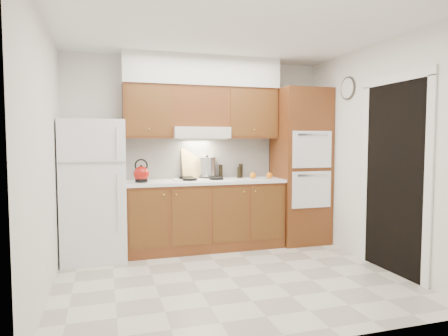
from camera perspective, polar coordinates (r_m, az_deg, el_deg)
name	(u,v)px	position (r m, az deg, el deg)	size (l,w,h in m)	color
floor	(230,277)	(4.45, 0.86, -15.34)	(3.60, 3.60, 0.00)	beige
ceiling	(230,31)	(4.35, 0.90, 18.98)	(3.60, 3.60, 0.00)	white
wall_back	(198,153)	(5.65, -3.75, 2.21)	(3.60, 0.02, 2.60)	white
wall_left	(45,159)	(4.04, -24.23, 1.16)	(0.02, 3.00, 2.60)	white
wall_right	(375,155)	(5.05, 20.72, 1.75)	(0.02, 3.00, 2.60)	white
fridge	(94,190)	(5.18, -18.13, -3.02)	(0.75, 0.72, 1.72)	white
base_cabinets	(205,216)	(5.46, -2.74, -6.83)	(2.11, 0.60, 0.90)	brown
countertop	(205,181)	(5.38, -2.73, -1.93)	(2.13, 0.62, 0.04)	white
backsplash	(200,158)	(5.65, -3.47, 1.40)	(2.11, 0.03, 0.56)	white
oven_cabinet	(300,166)	(5.86, 10.85, 0.26)	(0.70, 0.65, 2.20)	brown
upper_cab_left	(147,112)	(5.38, -10.88, 7.92)	(0.63, 0.33, 0.70)	brown
upper_cab_right	(250,114)	(5.71, 3.67, 7.75)	(0.73, 0.33, 0.70)	brown
range_hood	(200,133)	(5.43, -3.48, 5.04)	(0.75, 0.45, 0.15)	silver
upper_cab_over_hood	(199,107)	(5.50, -3.64, 8.68)	(0.75, 0.33, 0.55)	brown
soffit	(202,72)	(5.56, -3.11, 13.57)	(2.13, 0.36, 0.40)	silver
cooktop	(201,179)	(5.39, -3.30, -1.64)	(0.74, 0.50, 0.01)	white
doorway	(394,179)	(4.79, 23.09, -1.42)	(0.02, 0.90, 2.10)	black
wall_clock	(348,88)	(5.53, 17.29, 10.83)	(0.30, 0.30, 0.02)	#3F3833
kettle	(141,174)	(5.14, -11.73, -0.85)	(0.20, 0.20, 0.20)	maroon
cutting_board	(193,164)	(5.59, -4.43, 0.55)	(0.33, 0.02, 0.44)	tan
stock_pot	(207,167)	(5.57, -2.45, 0.13)	(0.25, 0.25, 0.26)	silver
condiment_a	(221,171)	(5.63, -0.47, -0.49)	(0.05, 0.05, 0.19)	black
condiment_b	(241,171)	(5.73, 2.39, -0.38)	(0.06, 0.06, 0.20)	black
condiment_c	(239,172)	(5.66, 2.19, -0.63)	(0.05, 0.05, 0.16)	black
orange_near	(269,175)	(5.63, 6.50, -1.05)	(0.08, 0.08, 0.08)	orange
orange_far	(253,175)	(5.61, 4.16, -1.04)	(0.09, 0.09, 0.09)	orange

